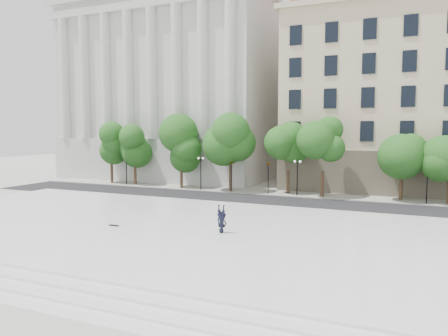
{
  "coord_description": "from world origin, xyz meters",
  "views": [
    {
      "loc": [
        16.83,
        -23.6,
        7.43
      ],
      "look_at": [
        2.11,
        10.0,
        4.07
      ],
      "focal_mm": 35.0,
      "sensor_mm": 36.0,
      "label": 1
    }
  ],
  "objects_px": {
    "skateboard": "(114,225)",
    "traffic_light_west": "(231,161)",
    "traffic_light_east": "(268,162)",
    "person_lying": "(222,229)"
  },
  "relations": [
    {
      "from": "skateboard",
      "to": "traffic_light_west",
      "type": "bearing_deg",
      "value": 90.72
    },
    {
      "from": "traffic_light_east",
      "to": "person_lying",
      "type": "bearing_deg",
      "value": -80.94
    },
    {
      "from": "skateboard",
      "to": "traffic_light_east",
      "type": "bearing_deg",
      "value": 78.85
    },
    {
      "from": "traffic_light_west",
      "to": "skateboard",
      "type": "bearing_deg",
      "value": -90.98
    },
    {
      "from": "traffic_light_east",
      "to": "person_lying",
      "type": "relative_size",
      "value": 2.22
    },
    {
      "from": "traffic_light_west",
      "to": "skateboard",
      "type": "relative_size",
      "value": 5.54
    },
    {
      "from": "traffic_light_west",
      "to": "person_lying",
      "type": "xyz_separation_m",
      "value": [
        7.57,
        -19.76,
        -3.0
      ]
    },
    {
      "from": "traffic_light_west",
      "to": "skateboard",
      "type": "xyz_separation_m",
      "value": [
        -0.36,
        -20.95,
        -3.22
      ]
    },
    {
      "from": "traffic_light_east",
      "to": "skateboard",
      "type": "xyz_separation_m",
      "value": [
        -4.78,
        -20.95,
        -3.19
      ]
    },
    {
      "from": "person_lying",
      "to": "skateboard",
      "type": "bearing_deg",
      "value": -172.16
    }
  ]
}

